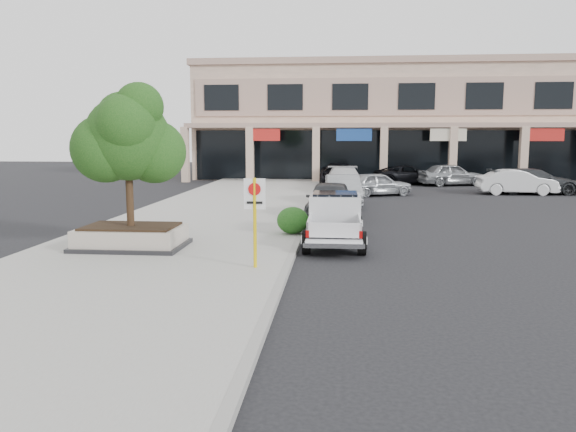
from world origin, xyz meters
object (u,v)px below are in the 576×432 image
at_px(curb_car_d, 338,174).
at_px(curb_car_c, 344,181).
at_px(planter_tree, 134,139).
at_px(planter, 131,237).
at_px(curb_car_a, 330,201).
at_px(no_parking_sign, 255,210).
at_px(curb_car_b, 343,190).
at_px(lot_car_e, 451,174).
at_px(lot_car_b, 517,182).
at_px(lot_car_c, 534,181).
at_px(lot_car_a, 377,184).
at_px(lot_car_d, 409,175).
at_px(pickup_truck, 335,220).

bearing_deg(curb_car_d, curb_car_c, -87.17).
bearing_deg(planter_tree, planter, -131.03).
height_order(curb_car_a, curb_car_c, curb_car_a).
xyz_separation_m(planter_tree, no_parking_sign, (3.99, -2.40, -1.78)).
distance_m(curb_car_b, lot_car_e, 14.48).
xyz_separation_m(planter, lot_car_b, (16.90, 18.69, 0.28)).
bearing_deg(lot_car_c, lot_car_b, 113.81).
distance_m(curb_car_a, lot_car_c, 17.09).
bearing_deg(no_parking_sign, lot_car_a, 77.41).
bearing_deg(planter, lot_car_b, 47.88).
bearing_deg(curb_car_b, lot_car_d, 65.72).
relative_size(lot_car_b, lot_car_e, 0.97).
relative_size(planter_tree, lot_car_a, 0.97).
relative_size(planter_tree, pickup_truck, 0.78).
height_order(curb_car_a, curb_car_d, curb_car_a).
bearing_deg(lot_car_b, planter_tree, 138.37).
relative_size(curb_car_c, lot_car_b, 1.23).
bearing_deg(planter, curb_car_d, 75.74).
bearing_deg(lot_car_e, no_parking_sign, 141.93).
height_order(curb_car_c, lot_car_b, curb_car_c).
height_order(curb_car_c, lot_car_d, curb_car_c).
xyz_separation_m(planter_tree, pickup_truck, (5.98, 1.78, -2.61)).
bearing_deg(lot_car_a, curb_car_d, -6.36).
relative_size(planter, curb_car_c, 0.57).
xyz_separation_m(curb_car_c, lot_car_a, (1.96, -0.95, -0.11)).
bearing_deg(lot_car_d, planter, 145.80).
bearing_deg(planter_tree, lot_car_b, 47.87).
xyz_separation_m(pickup_truck, lot_car_d, (5.17, 23.46, -0.11)).
xyz_separation_m(curb_car_d, lot_car_c, (11.93, -4.99, -0.02)).
distance_m(pickup_truck, lot_car_b, 19.93).
height_order(curb_car_c, lot_car_a, curb_car_c).
bearing_deg(curb_car_c, planter, -111.50).
bearing_deg(lot_car_e, planter_tree, 132.58).
relative_size(curb_car_d, lot_car_a, 1.38).
relative_size(curb_car_a, curb_car_d, 0.84).
distance_m(curb_car_b, curb_car_c, 5.81).
height_order(planter_tree, lot_car_d, planter_tree).
distance_m(planter_tree, curb_car_d, 24.95).
bearing_deg(planter_tree, pickup_truck, 16.56).
xyz_separation_m(planter_tree, curb_car_a, (5.73, 7.13, -2.60)).
relative_size(lot_car_c, lot_car_e, 1.13).
xyz_separation_m(curb_car_d, lot_car_d, (5.13, 1.17, -0.10)).
relative_size(lot_car_c, lot_car_d, 1.07).
bearing_deg(lot_car_e, lot_car_d, 56.84).
xyz_separation_m(lot_car_c, lot_car_d, (-6.80, 6.17, -0.08)).
bearing_deg(pickup_truck, no_parking_sign, -115.54).
distance_m(planter_tree, curb_car_b, 13.96).
height_order(pickup_truck, curb_car_b, pickup_truck).
bearing_deg(lot_car_b, curb_car_b, 121.76).
height_order(no_parking_sign, curb_car_c, no_parking_sign).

